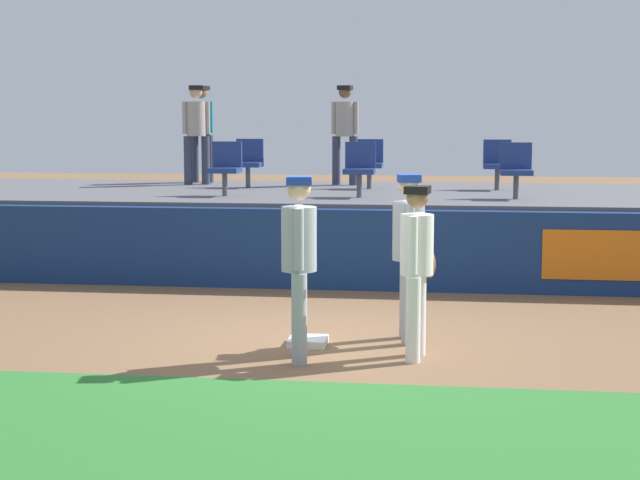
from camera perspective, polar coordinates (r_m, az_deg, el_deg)
ground_plane at (r=10.51m, az=0.10°, el=-6.09°), size 60.00×60.00×0.00m
grass_foreground_strip at (r=7.78m, az=-2.64°, el=-10.88°), size 18.00×2.80×0.01m
first_base at (r=10.49m, az=-0.71°, el=-5.90°), size 0.40×0.40×0.08m
player_fielder_home at (r=9.78m, az=5.66°, el=-1.14°), size 0.39×0.53×1.74m
player_runner_visitor at (r=9.66m, az=-1.22°, el=-0.86°), size 0.40×0.51×1.83m
player_coach_visitor at (r=10.54m, az=5.14°, el=-0.30°), size 0.38×0.50×1.80m
field_wall at (r=13.73m, az=1.97°, el=-0.56°), size 18.00×0.26×1.13m
bleacher_platform at (r=16.27m, az=2.77°, el=0.75°), size 18.00×4.80×1.18m
seat_front_center at (r=15.06m, az=2.32°, el=4.29°), size 0.47×0.44×0.84m
seat_front_right at (r=15.04m, az=11.29°, el=4.16°), size 0.47×0.44×0.84m
seat_front_left at (r=15.39m, az=-5.49°, el=4.33°), size 0.47×0.44×0.84m
seat_back_left at (r=17.14m, az=-4.16°, el=4.64°), size 0.48×0.44×0.84m
seat_back_right at (r=16.82m, az=10.24°, el=4.49°), size 0.46×0.44×0.84m
seat_back_center at (r=16.85m, az=2.90°, el=4.60°), size 0.44×0.44×0.84m
spectator_hooded at (r=17.70m, az=1.45°, el=6.53°), size 0.49×0.38×1.77m
spectator_capped at (r=18.54m, az=-6.88°, el=6.54°), size 0.48×0.43×1.79m
spectator_casual at (r=17.95m, az=-7.18°, el=6.49°), size 0.48×0.43×1.78m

